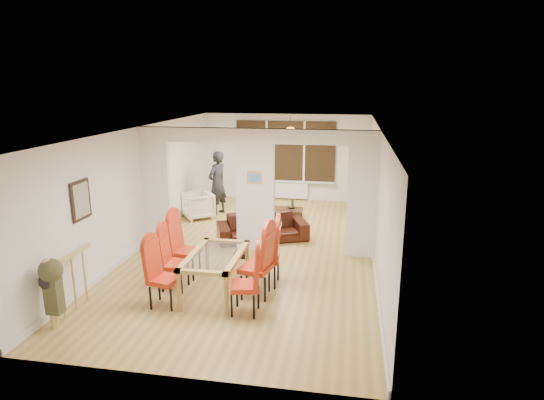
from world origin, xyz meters
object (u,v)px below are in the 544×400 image
(dining_chair_rc, at_px, (266,254))
(sofa, at_px, (262,227))
(bowl, at_px, (291,207))
(armchair, at_px, (198,205))
(coffee_table, at_px, (283,213))
(bottle, at_px, (293,203))
(dining_chair_ra, at_px, (245,281))
(dining_table, at_px, (216,274))
(dining_chair_lb, at_px, (175,260))
(dining_chair_la, at_px, (164,275))
(television, at_px, (351,200))
(dining_chair_lc, at_px, (186,247))
(person, at_px, (217,183))
(dining_chair_rb, at_px, (255,263))

(dining_chair_rc, relative_size, sofa, 0.57)
(bowl, bearing_deg, armchair, -168.25)
(coffee_table, height_order, bottle, bottle)
(sofa, relative_size, armchair, 2.70)
(sofa, bearing_deg, dining_chair_ra, -105.86)
(dining_table, relative_size, coffee_table, 1.47)
(armchair, height_order, bottle, armchair)
(dining_chair_lb, relative_size, bottle, 4.05)
(dining_chair_la, relative_size, television, 0.99)
(bottle, height_order, bowl, bottle)
(bottle, bearing_deg, dining_table, -98.23)
(dining_chair_lc, xyz_separation_m, coffee_table, (1.20, 4.10, -0.45))
(dining_chair_lb, bearing_deg, television, 60.10)
(sofa, relative_size, bowl, 9.65)
(bowl, bearing_deg, television, 29.05)
(dining_chair_rc, relative_size, person, 0.66)
(dining_chair_ra, height_order, armchair, dining_chair_ra)
(dining_chair_la, distance_m, sofa, 3.52)
(dining_table, xyz_separation_m, dining_chair_la, (-0.68, -0.56, 0.17))
(armchair, distance_m, television, 4.23)
(dining_chair_rb, bearing_deg, dining_chair_la, -144.76)
(dining_table, xyz_separation_m, bowl, (0.67, 4.77, -0.09))
(dining_chair_la, relative_size, dining_chair_lb, 1.01)
(dining_chair_la, bearing_deg, coffee_table, 88.80)
(television, bearing_deg, person, 95.28)
(television, bearing_deg, bowl, 109.95)
(dining_chair_la, xyz_separation_m, dining_chair_rc, (1.45, 1.07, 0.04))
(dining_chair_lc, xyz_separation_m, person, (-0.61, 4.11, 0.30))
(person, xyz_separation_m, television, (3.58, 0.92, -0.56))
(dining_chair_ra, relative_size, sofa, 0.53)
(dining_chair_la, relative_size, bowl, 5.04)
(bowl, bearing_deg, dining_chair_lc, -108.76)
(dining_chair_lb, relative_size, person, 0.61)
(dining_chair_lc, xyz_separation_m, bottle, (1.44, 4.21, -0.20))
(dining_table, xyz_separation_m, dining_chair_ra, (0.65, -0.58, 0.18))
(dining_chair_lc, xyz_separation_m, armchair, (-1.02, 3.66, -0.23))
(coffee_table, xyz_separation_m, bottle, (0.24, 0.11, 0.25))
(television, bearing_deg, sofa, 135.90)
(dining_chair_lc, distance_m, bowl, 4.41)
(person, distance_m, bowl, 2.11)
(dining_chair_ra, relative_size, dining_chair_rc, 0.93)
(dining_chair_rc, height_order, bowl, dining_chair_rc)
(person, bearing_deg, dining_chair_la, 28.94)
(dining_table, bearing_deg, bottle, 81.77)
(armchair, relative_size, bottle, 2.89)
(bottle, distance_m, bowl, 0.12)
(sofa, relative_size, television, 1.90)
(dining_chair_la, distance_m, bottle, 5.56)
(dining_table, distance_m, armchair, 4.61)
(dining_chair_rc, distance_m, armchair, 4.53)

